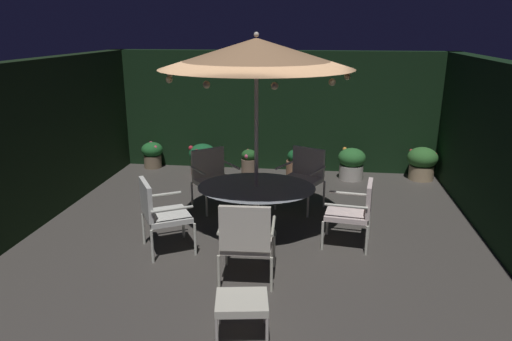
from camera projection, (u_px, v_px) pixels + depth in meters
name	position (u px, v px, depth m)	size (l,w,h in m)	color
ground_plane	(256.00, 234.00, 7.21)	(7.17, 7.43, 0.02)	#47423E
hedge_backdrop_rear	(278.00, 111.00, 10.25)	(7.17, 0.30, 2.48)	black
hedge_backdrop_left	(29.00, 145.00, 7.29)	(0.30, 7.43, 2.48)	black
patio_dining_table	(256.00, 194.00, 6.99)	(1.69, 1.43, 0.75)	silver
patio_umbrella	(256.00, 54.00, 6.43)	(2.63, 2.63, 2.87)	silver
patio_chair_north	(246.00, 238.00, 5.65)	(0.67, 0.67, 1.03)	beige
patio_chair_northeast	(355.00, 209.00, 6.66)	(0.69, 0.64, 0.93)	silver
patio_chair_east	(303.00, 174.00, 8.12)	(0.84, 0.82, 0.99)	silver
patio_chair_southeast	(213.00, 175.00, 8.16)	(0.87, 0.86, 0.97)	silver
patio_chair_south	(160.00, 210.00, 6.48)	(0.84, 0.86, 1.00)	silver
ottoman_footrest	(242.00, 304.00, 4.72)	(0.57, 0.52, 0.41)	silver
potted_plant_left_near	(296.00, 164.00, 9.82)	(0.41, 0.41, 0.58)	#9F6E4E
potted_plant_right_far	(352.00, 163.00, 9.68)	(0.54, 0.54, 0.63)	beige
potted_plant_left_far	(152.00, 154.00, 10.49)	(0.46, 0.46, 0.56)	#806C53
potted_plant_right_near	(203.00, 158.00, 10.04)	(0.56, 0.56, 0.63)	#B05D4C
potted_plant_back_left	(422.00, 162.00, 9.66)	(0.59, 0.59, 0.65)	tan
potted_plant_front_corner	(249.00, 162.00, 9.99)	(0.32, 0.33, 0.53)	#806854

